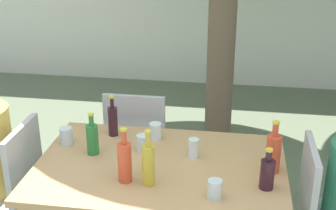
{
  "coord_description": "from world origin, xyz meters",
  "views": [
    {
      "loc": [
        0.4,
        -2.33,
        2.09
      ],
      "look_at": [
        0.0,
        0.3,
        0.98
      ],
      "focal_mm": 50.0,
      "sensor_mm": 36.0,
      "label": 1
    }
  ],
  "objects": [
    {
      "name": "wine_bottle_1",
      "position": [
        0.6,
        -0.16,
        0.82
      ],
      "size": [
        0.08,
        0.08,
        0.23
      ],
      "color": "#331923",
      "rests_on": "dining_table_front"
    },
    {
      "name": "wine_bottle_2",
      "position": [
        -0.37,
        0.34,
        0.84
      ],
      "size": [
        0.06,
        0.06,
        0.27
      ],
      "color": "#331923",
      "rests_on": "dining_table_front"
    },
    {
      "name": "soda_bottle_0",
      "position": [
        -0.16,
        -0.2,
        0.86
      ],
      "size": [
        0.08,
        0.08,
        0.31
      ],
      "color": "#DB4C2D",
      "rests_on": "dining_table_front"
    },
    {
      "name": "drinking_glass_2",
      "position": [
        0.33,
        -0.29,
        0.78
      ],
      "size": [
        0.08,
        0.08,
        0.1
      ],
      "color": "silver",
      "rests_on": "dining_table_front"
    },
    {
      "name": "drinking_glass_0",
      "position": [
        -0.09,
        0.33,
        0.79
      ],
      "size": [
        0.08,
        0.08,
        0.11
      ],
      "color": "white",
      "rests_on": "dining_table_front"
    },
    {
      "name": "dining_table_front",
      "position": [
        0.0,
        0.0,
        0.66
      ],
      "size": [
        1.44,
        0.97,
        0.73
      ],
      "color": "tan",
      "rests_on": "ground_plane"
    },
    {
      "name": "soda_bottle_3",
      "position": [
        0.63,
        0.02,
        0.85
      ],
      "size": [
        0.08,
        0.08,
        0.31
      ],
      "color": "#DB4C2D",
      "rests_on": "dining_table_front"
    },
    {
      "name": "oil_cruet_4",
      "position": [
        -0.03,
        -0.22,
        0.86
      ],
      "size": [
        0.07,
        0.07,
        0.32
      ],
      "color": "gold",
      "rests_on": "dining_table_front"
    },
    {
      "name": "patio_chair_1",
      "position": [
        0.95,
        0.0,
        0.52
      ],
      "size": [
        0.44,
        0.44,
        0.91
      ],
      "rotation": [
        0.0,
        0.0,
        1.57
      ],
      "color": "#B2B2B7",
      "rests_on": "ground_plane"
    },
    {
      "name": "green_bottle_5",
      "position": [
        -0.42,
        0.07,
        0.84
      ],
      "size": [
        0.07,
        0.07,
        0.26
      ],
      "color": "#287A38",
      "rests_on": "dining_table_front"
    },
    {
      "name": "drinking_glass_3",
      "position": [
        0.18,
        0.12,
        0.79
      ],
      "size": [
        0.06,
        0.06,
        0.12
      ],
      "color": "white",
      "rests_on": "dining_table_front"
    },
    {
      "name": "drinking_glass_4",
      "position": [
        -0.13,
        0.15,
        0.79
      ],
      "size": [
        0.08,
        0.08,
        0.11
      ],
      "color": "silver",
      "rests_on": "dining_table_front"
    },
    {
      "name": "drinking_glass_1",
      "position": [
        -0.62,
        0.17,
        0.79
      ],
      "size": [
        0.08,
        0.08,
        0.11
      ],
      "color": "silver",
      "rests_on": "dining_table_front"
    },
    {
      "name": "patio_chair_0",
      "position": [
        -0.95,
        0.0,
        0.52
      ],
      "size": [
        0.44,
        0.44,
        0.91
      ],
      "rotation": [
        0.0,
        0.0,
        -1.57
      ],
      "color": "#B2B2B7",
      "rests_on": "ground_plane"
    },
    {
      "name": "patio_chair_2",
      "position": [
        -0.29,
        0.72,
        0.52
      ],
      "size": [
        0.44,
        0.44,
        0.91
      ],
      "rotation": [
        0.0,
        0.0,
        3.14
      ],
      "color": "#B2B2B7",
      "rests_on": "ground_plane"
    }
  ]
}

